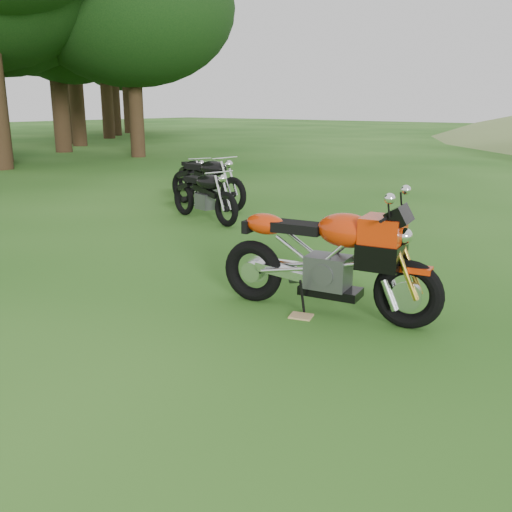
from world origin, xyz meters
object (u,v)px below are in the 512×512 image
Objects in this scene: plywood_board at (301,316)px; vintage_moto_d at (193,174)px; sport_motorcycle at (327,250)px; vintage_moto_c at (204,193)px; vintage_moto_b at (207,180)px.

plywood_board is 8.10m from vintage_moto_d.
vintage_moto_c is (-4.15, 2.64, -0.16)m from sport_motorcycle.
plywood_board is 0.12× the size of vintage_moto_c.
sport_motorcycle is 1.23× the size of vintage_moto_d.
vintage_moto_b is 1.82m from vintage_moto_d.
sport_motorcycle reaches higher than vintage_moto_c.
vintage_moto_d is (-2.34, 2.10, -0.03)m from vintage_moto_c.
vintage_moto_b reaches higher than vintage_moto_c.
vintage_moto_b is at bearing 133.53° from sport_motorcycle.
vintage_moto_c is at bearing -43.36° from vintage_moto_b.
plywood_board is 4.98m from vintage_moto_c.
sport_motorcycle is 4.92m from vintage_moto_c.
sport_motorcycle is at bearing -30.30° from vintage_moto_b.
vintage_moto_b is 1.20× the size of vintage_moto_d.
vintage_moto_b reaches higher than vintage_moto_d.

